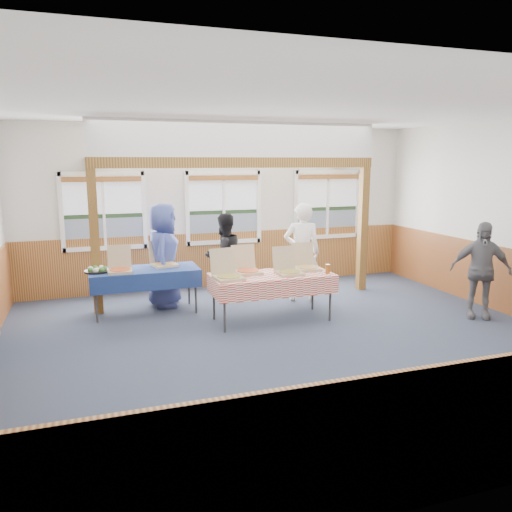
{
  "coord_description": "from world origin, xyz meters",
  "views": [
    {
      "loc": [
        -2.57,
        -6.2,
        2.51
      ],
      "look_at": [
        -0.14,
        1.0,
        1.07
      ],
      "focal_mm": 35.0,
      "sensor_mm": 36.0,
      "label": 1
    }
  ],
  "objects_px": {
    "woman_black": "(224,256)",
    "person_grey": "(480,270)",
    "table_left": "(145,272)",
    "table_right": "(272,278)",
    "man_blue": "(163,255)",
    "woman_white": "(302,253)"
  },
  "relations": [
    {
      "from": "table_left",
      "to": "table_right",
      "type": "distance_m",
      "value": 2.14
    },
    {
      "from": "table_left",
      "to": "woman_white",
      "type": "relative_size",
      "value": 1.07
    },
    {
      "from": "table_right",
      "to": "woman_black",
      "type": "relative_size",
      "value": 1.33
    },
    {
      "from": "woman_white",
      "to": "person_grey",
      "type": "height_order",
      "value": "woman_white"
    },
    {
      "from": "woman_white",
      "to": "woman_black",
      "type": "distance_m",
      "value": 1.45
    },
    {
      "from": "table_left",
      "to": "woman_white",
      "type": "xyz_separation_m",
      "value": [
        2.77,
        -0.15,
        0.2
      ]
    },
    {
      "from": "table_left",
      "to": "woman_black",
      "type": "height_order",
      "value": "woman_black"
    },
    {
      "from": "table_left",
      "to": "person_grey",
      "type": "xyz_separation_m",
      "value": [
        5.11,
        -1.97,
        0.09
      ]
    },
    {
      "from": "table_right",
      "to": "table_left",
      "type": "bearing_deg",
      "value": 174.13
    },
    {
      "from": "table_right",
      "to": "woman_white",
      "type": "xyz_separation_m",
      "value": [
        0.9,
        0.89,
        0.2
      ]
    },
    {
      "from": "woman_white",
      "to": "man_blue",
      "type": "height_order",
      "value": "man_blue"
    },
    {
      "from": "woman_black",
      "to": "person_grey",
      "type": "xyz_separation_m",
      "value": [
        3.6,
        -2.51,
        -0.0
      ]
    },
    {
      "from": "man_blue",
      "to": "person_grey",
      "type": "distance_m",
      "value": 5.28
    },
    {
      "from": "woman_white",
      "to": "person_grey",
      "type": "xyz_separation_m",
      "value": [
        2.33,
        -1.81,
        -0.11
      ]
    },
    {
      "from": "person_grey",
      "to": "table_left",
      "type": "bearing_deg",
      "value": -168.37
    },
    {
      "from": "woman_white",
      "to": "person_grey",
      "type": "distance_m",
      "value": 2.96
    },
    {
      "from": "table_right",
      "to": "man_blue",
      "type": "height_order",
      "value": "man_blue"
    },
    {
      "from": "table_left",
      "to": "person_grey",
      "type": "bearing_deg",
      "value": -1.91
    },
    {
      "from": "table_left",
      "to": "person_grey",
      "type": "relative_size",
      "value": 1.22
    },
    {
      "from": "table_left",
      "to": "man_blue",
      "type": "bearing_deg",
      "value": 62.87
    },
    {
      "from": "table_right",
      "to": "person_grey",
      "type": "relative_size",
      "value": 1.33
    },
    {
      "from": "table_right",
      "to": "person_grey",
      "type": "xyz_separation_m",
      "value": [
        3.24,
        -0.92,
        0.09
      ]
    }
  ]
}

